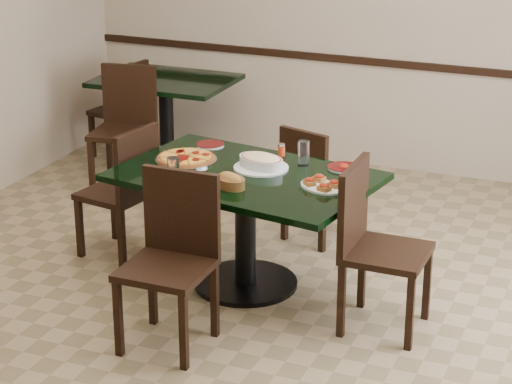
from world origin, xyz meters
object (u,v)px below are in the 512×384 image
at_px(chair_near, 173,249).
at_px(chair_right, 372,237).
at_px(pepperoni_pizza, 186,158).
at_px(bruschetta_platter, 322,184).
at_px(back_chair_left, 125,105).
at_px(lasagna_casserole, 261,162).
at_px(back_table, 166,104).
at_px(main_table, 245,202).
at_px(chair_far, 312,179).
at_px(bread_basket, 230,181).
at_px(back_chair_near, 126,120).
at_px(chair_left, 126,185).

distance_m(chair_near, chair_right, 1.13).
bearing_deg(pepperoni_pizza, bruschetta_platter, -8.50).
xyz_separation_m(back_chair_left, lasagna_casserole, (2.01, -1.82, 0.33)).
bearing_deg(bruschetta_platter, back_table, 165.68).
xyz_separation_m(main_table, chair_far, (0.15, 0.82, -0.11)).
distance_m(chair_far, pepperoni_pizza, 0.99).
distance_m(chair_right, bread_basket, 0.89).
bearing_deg(back_table, chair_near, -61.92).
bearing_deg(back_chair_near, back_table, 74.70).
bearing_deg(chair_near, chair_right, 30.57).
distance_m(chair_near, bread_basket, 0.59).
bearing_deg(chair_near, chair_far, 81.00).
xyz_separation_m(chair_far, pepperoni_pizza, (-0.59, -0.73, 0.31)).
height_order(back_chair_left, bruschetta_platter, back_chair_left).
relative_size(chair_right, bruschetta_platter, 2.75).
xyz_separation_m(chair_near, chair_left, (-0.81, 0.90, -0.05)).
relative_size(back_table, back_chair_left, 1.32).
bearing_deg(bruschetta_platter, lasagna_casserole, -172.31).
xyz_separation_m(chair_right, back_chair_left, (-2.83, 2.16, -0.08)).
relative_size(chair_far, chair_right, 0.85).
bearing_deg(chair_right, lasagna_casserole, 67.94).
relative_size(chair_far, chair_left, 0.92).
bearing_deg(chair_far, chair_near, 99.16).
relative_size(main_table, back_chair_near, 1.74).
height_order(back_chair_near, bread_basket, back_chair_near).
distance_m(back_chair_near, lasagna_casserole, 2.08).
bearing_deg(chair_near, bruschetta_platter, 49.69).
bearing_deg(chair_near, pepperoni_pizza, 111.38).
bearing_deg(back_chair_near, chair_near, -64.15).
bearing_deg(back_chair_near, chair_right, -41.57).
height_order(back_table, chair_right, chair_right).
height_order(chair_left, bruschetta_platter, chair_left).
xyz_separation_m(back_chair_left, bruschetta_platter, (2.47, -2.01, 0.30)).
xyz_separation_m(pepperoni_pizza, bruschetta_platter, (0.96, -0.14, 0.01)).
bearing_deg(back_table, chair_left, -70.62).
xyz_separation_m(pepperoni_pizza, bread_basket, (0.46, -0.33, 0.02)).
bearing_deg(bread_basket, lasagna_casserole, 109.70).
height_order(main_table, chair_right, chair_right).
xyz_separation_m(main_table, bread_basket, (0.01, -0.25, 0.22)).
bearing_deg(chair_far, back_table, -15.35).
bearing_deg(chair_left, back_chair_near, -140.80).
xyz_separation_m(back_table, lasagna_casserole, (1.60, -1.80, 0.27)).
xyz_separation_m(chair_far, chair_right, (0.72, -1.02, 0.09)).
distance_m(main_table, chair_left, 0.92).
relative_size(chair_left, lasagna_casserole, 2.56).
relative_size(back_chair_near, back_chair_left, 1.14).
xyz_separation_m(back_table, chair_right, (2.42, -2.14, 0.03)).
xyz_separation_m(back_chair_near, lasagna_casserole, (1.66, -1.22, 0.26)).
relative_size(back_table, chair_far, 1.34).
height_order(main_table, lasagna_casserole, lasagna_casserole).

